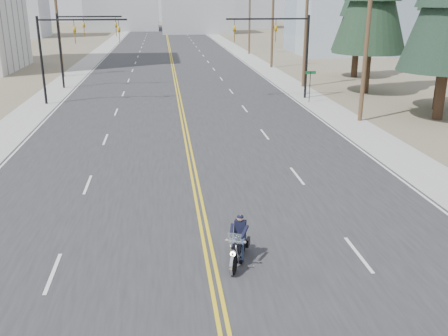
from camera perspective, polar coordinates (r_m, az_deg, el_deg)
road at (r=80.77m, az=-6.12°, el=12.72°), size 20.00×200.00×0.01m
sidewalk_left at (r=81.40m, az=-14.43°, el=12.30°), size 3.00×200.00×0.01m
sidewalk_right at (r=81.77m, az=2.17°, el=12.88°), size 3.00×200.00×0.01m
traffic_mast_left at (r=43.15m, az=-17.64°, el=13.50°), size 7.10×0.26×7.00m
traffic_mast_right at (r=43.70m, az=6.92°, el=14.26°), size 7.10×0.26×7.00m
traffic_mast_far at (r=51.08m, az=-16.44°, el=14.20°), size 6.10×0.26×7.00m
street_sign at (r=42.60m, az=9.81°, el=9.77°), size 0.90×0.06×2.62m
utility_pole_b at (r=36.16m, az=16.06°, el=14.47°), size 2.20×0.30×11.50m
utility_pole_c at (r=50.34m, az=9.35°, el=15.62°), size 2.20×0.30×11.00m
utility_pole_d at (r=64.87m, az=5.60°, el=16.61°), size 2.20×0.30×11.50m
utility_pole_e at (r=81.56m, az=2.94°, el=16.89°), size 2.20×0.30×11.00m
utility_pole_left at (r=59.47m, az=-18.43°, el=15.13°), size 2.20×0.30×10.50m
haze_bldg_b at (r=135.67m, az=-3.16°, el=18.11°), size 18.00×14.00×14.00m
haze_bldg_e at (r=162.50m, az=2.50°, el=17.84°), size 14.00×14.00×12.00m
motorcyclist at (r=16.27m, az=1.64°, el=-8.32°), size 1.53×2.21×1.59m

